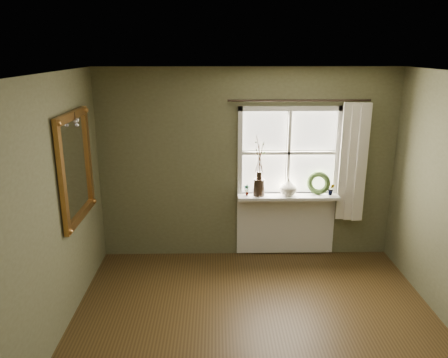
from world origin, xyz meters
The scene contains 14 objects.
ceiling centered at (0.00, 0.00, 2.60)m, with size 4.50×4.50×0.00m, color silver.
wall_back centered at (0.00, 2.30, 1.30)m, with size 4.00×0.10×2.60m, color brown.
wall_left centered at (-2.05, 0.00, 1.30)m, with size 0.10×4.50×2.60m, color brown.
window_frame centered at (0.55, 2.23, 1.48)m, with size 1.36×0.06×1.24m.
window_sill centered at (0.55, 2.12, 0.90)m, with size 1.36×0.26×0.04m, color silver.
window_apron centered at (0.55, 2.23, 0.46)m, with size 1.36×0.04×0.88m, color silver.
dark_jug centered at (0.15, 2.12, 1.03)m, with size 0.15×0.15×0.23m, color black.
cream_vase centered at (0.55, 2.12, 1.04)m, with size 0.23×0.23×0.24m, color beige.
wreath centered at (0.96, 2.16, 1.04)m, with size 0.32×0.32×0.08m, color #334A21.
potted_plant_left centered at (-0.01, 2.12, 0.99)m, with size 0.08×0.05×0.15m, color #334A21.
potted_plant_right centered at (1.13, 2.12, 1.00)m, with size 0.09×0.07×0.16m, color #334A21.
curtain centered at (1.39, 2.13, 1.37)m, with size 0.36×0.12×1.59m, color beige.
curtain_rod centered at (0.65, 2.17, 2.18)m, with size 0.03×0.03×1.84m, color black.
gilt_mirror centered at (-1.96, 1.22, 1.57)m, with size 0.10×1.02×1.22m.
Camera 1 is at (-0.42, -3.44, 2.81)m, focal length 35.00 mm.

